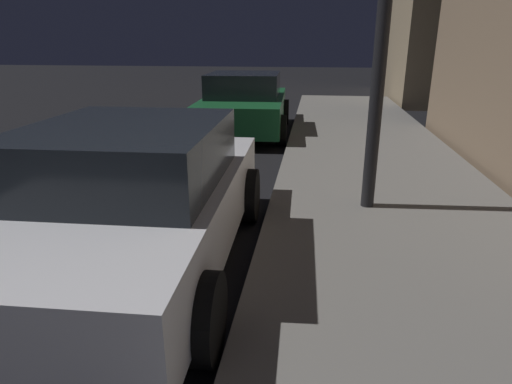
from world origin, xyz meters
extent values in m
cube|color=silver|center=(2.85, 4.48, 0.57)|extent=(2.01, 4.14, 0.64)
cube|color=#1E2328|center=(2.85, 4.46, 1.15)|extent=(1.73, 2.08, 0.56)
cylinder|color=black|center=(1.86, 5.71, 0.33)|extent=(0.24, 0.67, 0.66)
cylinder|color=black|center=(3.77, 5.77, 0.33)|extent=(0.24, 0.67, 0.66)
cylinder|color=black|center=(3.84, 3.24, 0.33)|extent=(0.24, 0.67, 0.66)
cube|color=#19592D|center=(2.85, 11.19, 0.57)|extent=(2.03, 4.21, 0.64)
cube|color=#1E2328|center=(2.85, 11.09, 1.15)|extent=(1.70, 1.93, 0.56)
cylinder|color=black|center=(1.86, 12.43, 0.33)|extent=(0.25, 0.67, 0.66)
cylinder|color=black|center=(3.72, 12.51, 0.33)|extent=(0.25, 0.67, 0.66)
cylinder|color=black|center=(1.98, 9.87, 0.33)|extent=(0.25, 0.67, 0.66)
cylinder|color=black|center=(3.84, 9.96, 0.33)|extent=(0.25, 0.67, 0.66)
cylinder|color=black|center=(5.25, 6.10, 2.41)|extent=(0.16, 0.16, 4.52)
camera|label=1|loc=(4.54, 0.77, 2.13)|focal=30.53mm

